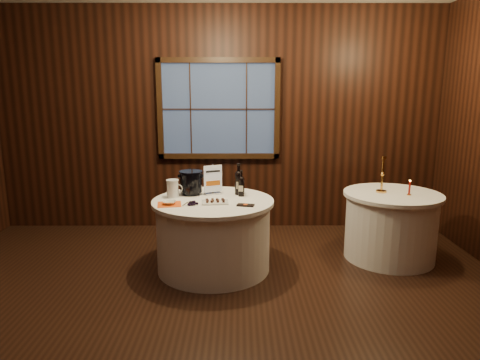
{
  "coord_description": "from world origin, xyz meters",
  "views": [
    {
      "loc": [
        0.27,
        -3.35,
        1.9
      ],
      "look_at": [
        0.28,
        0.9,
        1.0
      ],
      "focal_mm": 32.0,
      "sensor_mm": 36.0,
      "label": 1
    }
  ],
  "objects_px": {
    "chocolate_box": "(246,205)",
    "port_bottle_right": "(241,185)",
    "main_table": "(213,234)",
    "sign_stand": "(213,184)",
    "cracker_bowl": "(169,203)",
    "brass_candlestick": "(382,179)",
    "red_candle": "(409,189)",
    "ice_bucket": "(191,182)",
    "glass_pitcher": "(173,188)",
    "side_table": "(390,225)",
    "grape_bunch": "(193,204)",
    "port_bottle_left": "(239,181)",
    "chocolate_plate": "(215,202)"
  },
  "relations": [
    {
      "from": "cracker_bowl",
      "to": "brass_candlestick",
      "type": "xyz_separation_m",
      "value": [
        2.31,
        0.52,
        0.13
      ]
    },
    {
      "from": "ice_bucket",
      "to": "chocolate_plate",
      "type": "relative_size",
      "value": 0.92
    },
    {
      "from": "main_table",
      "to": "ice_bucket",
      "type": "xyz_separation_m",
      "value": [
        -0.25,
        0.24,
        0.52
      ]
    },
    {
      "from": "side_table",
      "to": "grape_bunch",
      "type": "height_order",
      "value": "grape_bunch"
    },
    {
      "from": "main_table",
      "to": "cracker_bowl",
      "type": "xyz_separation_m",
      "value": [
        -0.43,
        -0.19,
        0.4
      ]
    },
    {
      "from": "ice_bucket",
      "to": "chocolate_box",
      "type": "xyz_separation_m",
      "value": [
        0.59,
        -0.48,
        -0.13
      ]
    },
    {
      "from": "port_bottle_left",
      "to": "brass_candlestick",
      "type": "distance_m",
      "value": 1.61
    },
    {
      "from": "side_table",
      "to": "cracker_bowl",
      "type": "distance_m",
      "value": 2.51
    },
    {
      "from": "sign_stand",
      "to": "ice_bucket",
      "type": "relative_size",
      "value": 1.28
    },
    {
      "from": "main_table",
      "to": "brass_candlestick",
      "type": "height_order",
      "value": "brass_candlestick"
    },
    {
      "from": "port_bottle_left",
      "to": "grape_bunch",
      "type": "bearing_deg",
      "value": -139.88
    },
    {
      "from": "port_bottle_right",
      "to": "glass_pitcher",
      "type": "relative_size",
      "value": 1.48
    },
    {
      "from": "glass_pitcher",
      "to": "cracker_bowl",
      "type": "xyz_separation_m",
      "value": [
        0.01,
        -0.3,
        -0.08
      ]
    },
    {
      "from": "port_bottle_right",
      "to": "grape_bunch",
      "type": "height_order",
      "value": "port_bottle_right"
    },
    {
      "from": "sign_stand",
      "to": "ice_bucket",
      "type": "xyz_separation_m",
      "value": [
        -0.24,
        -0.01,
        0.02
      ]
    },
    {
      "from": "chocolate_plate",
      "to": "brass_candlestick",
      "type": "distance_m",
      "value": 1.91
    },
    {
      "from": "side_table",
      "to": "ice_bucket",
      "type": "xyz_separation_m",
      "value": [
        -2.25,
        -0.06,
        0.52
      ]
    },
    {
      "from": "main_table",
      "to": "port_bottle_left",
      "type": "relative_size",
      "value": 3.69
    },
    {
      "from": "main_table",
      "to": "brass_candlestick",
      "type": "distance_m",
      "value": 1.98
    },
    {
      "from": "chocolate_box",
      "to": "side_table",
      "type": "bearing_deg",
      "value": 30.41
    },
    {
      "from": "sign_stand",
      "to": "grape_bunch",
      "type": "distance_m",
      "value": 0.52
    },
    {
      "from": "brass_candlestick",
      "to": "red_candle",
      "type": "xyz_separation_m",
      "value": [
        0.26,
        -0.14,
        -0.08
      ]
    },
    {
      "from": "cracker_bowl",
      "to": "brass_candlestick",
      "type": "relative_size",
      "value": 0.32
    },
    {
      "from": "glass_pitcher",
      "to": "cracker_bowl",
      "type": "bearing_deg",
      "value": -79.17
    },
    {
      "from": "chocolate_plate",
      "to": "glass_pitcher",
      "type": "xyz_separation_m",
      "value": [
        -0.46,
        0.24,
        0.08
      ]
    },
    {
      "from": "port_bottle_right",
      "to": "glass_pitcher",
      "type": "xyz_separation_m",
      "value": [
        -0.73,
        -0.05,
        -0.03
      ]
    },
    {
      "from": "port_bottle_right",
      "to": "chocolate_plate",
      "type": "relative_size",
      "value": 1.0
    },
    {
      "from": "port_bottle_left",
      "to": "cracker_bowl",
      "type": "relative_size",
      "value": 2.6
    },
    {
      "from": "sign_stand",
      "to": "brass_candlestick",
      "type": "relative_size",
      "value": 0.82
    },
    {
      "from": "glass_pitcher",
      "to": "side_table",
      "type": "bearing_deg",
      "value": 14.04
    },
    {
      "from": "chocolate_box",
      "to": "port_bottle_right",
      "type": "bearing_deg",
      "value": 108.12
    },
    {
      "from": "ice_bucket",
      "to": "port_bottle_right",
      "type": "bearing_deg",
      "value": -7.97
    },
    {
      "from": "port_bottle_left",
      "to": "chocolate_plate",
      "type": "distance_m",
      "value": 0.46
    },
    {
      "from": "glass_pitcher",
      "to": "cracker_bowl",
      "type": "distance_m",
      "value": 0.31
    },
    {
      "from": "sign_stand",
      "to": "chocolate_box",
      "type": "xyz_separation_m",
      "value": [
        0.36,
        -0.48,
        -0.11
      ]
    },
    {
      "from": "main_table",
      "to": "sign_stand",
      "type": "xyz_separation_m",
      "value": [
        -0.02,
        0.25,
        0.5
      ]
    },
    {
      "from": "port_bottle_right",
      "to": "red_candle",
      "type": "height_order",
      "value": "port_bottle_right"
    },
    {
      "from": "side_table",
      "to": "chocolate_box",
      "type": "relative_size",
      "value": 6.38
    },
    {
      "from": "grape_bunch",
      "to": "cracker_bowl",
      "type": "relative_size",
      "value": 1.34
    },
    {
      "from": "sign_stand",
      "to": "main_table",
      "type": "bearing_deg",
      "value": -108.9
    },
    {
      "from": "grape_bunch",
      "to": "glass_pitcher",
      "type": "distance_m",
      "value": 0.43
    },
    {
      "from": "chocolate_box",
      "to": "port_bottle_left",
      "type": "bearing_deg",
      "value": 110.75
    },
    {
      "from": "glass_pitcher",
      "to": "brass_candlestick",
      "type": "distance_m",
      "value": 2.33
    },
    {
      "from": "port_bottle_left",
      "to": "red_candle",
      "type": "bearing_deg",
      "value": -7.07
    },
    {
      "from": "main_table",
      "to": "brass_candlestick",
      "type": "xyz_separation_m",
      "value": [
        1.88,
        0.33,
        0.53
      ]
    },
    {
      "from": "sign_stand",
      "to": "chocolate_plate",
      "type": "distance_m",
      "value": 0.39
    },
    {
      "from": "chocolate_plate",
      "to": "glass_pitcher",
      "type": "bearing_deg",
      "value": 152.62
    },
    {
      "from": "main_table",
      "to": "cracker_bowl",
      "type": "distance_m",
      "value": 0.62
    },
    {
      "from": "main_table",
      "to": "port_bottle_left",
      "type": "bearing_deg",
      "value": 41.53
    },
    {
      "from": "port_bottle_right",
      "to": "grape_bunch",
      "type": "distance_m",
      "value": 0.63
    }
  ]
}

